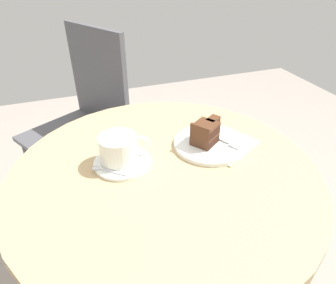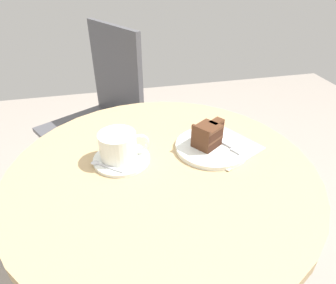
{
  "view_description": "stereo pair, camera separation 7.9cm",
  "coord_description": "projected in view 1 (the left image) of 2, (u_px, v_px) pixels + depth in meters",
  "views": [
    {
      "loc": [
        -0.19,
        -0.57,
        1.18
      ],
      "look_at": [
        0.03,
        0.06,
        0.75
      ],
      "focal_mm": 32.0,
      "sensor_mm": 36.0,
      "label": 1
    },
    {
      "loc": [
        -0.12,
        -0.59,
        1.18
      ],
      "look_at": [
        0.03,
        0.06,
        0.75
      ],
      "focal_mm": 32.0,
      "sensor_mm": 36.0,
      "label": 2
    }
  ],
  "objects": [
    {
      "name": "cafe_chair",
      "position": [
        87.0,
        114.0,
        1.36
      ],
      "size": [
        0.52,
        0.52,
        0.91
      ],
      "rotation": [
        0.0,
        0.0,
        5.23
      ],
      "color": "#4C4C51",
      "rests_on": "ground"
    },
    {
      "name": "fork",
      "position": [
        225.0,
        141.0,
        0.84
      ],
      "size": [
        0.07,
        0.12,
        0.0
      ],
      "rotation": [
        0.0,
        0.0,
        5.2
      ],
      "color": "silver",
      "rests_on": "cake_plate"
    },
    {
      "name": "napkin",
      "position": [
        221.0,
        143.0,
        0.85
      ],
      "size": [
        0.23,
        0.22,
        0.0
      ],
      "rotation": [
        0.0,
        0.0,
        3.61
      ],
      "color": "beige",
      "rests_on": "cafe_table"
    },
    {
      "name": "saucer",
      "position": [
        123.0,
        162.0,
        0.77
      ],
      "size": [
        0.15,
        0.15,
        0.01
      ],
      "color": "silver",
      "rests_on": "cafe_table"
    },
    {
      "name": "cafe_table",
      "position": [
        165.0,
        202.0,
        0.82
      ],
      "size": [
        0.78,
        0.78,
        0.71
      ],
      "color": "tan",
      "rests_on": "ground"
    },
    {
      "name": "coffee_cup",
      "position": [
        119.0,
        148.0,
        0.75
      ],
      "size": [
        0.13,
        0.1,
        0.07
      ],
      "color": "silver",
      "rests_on": "saucer"
    },
    {
      "name": "teaspoon",
      "position": [
        105.0,
        170.0,
        0.74
      ],
      "size": [
        0.08,
        0.07,
        0.0
      ],
      "rotation": [
        0.0,
        0.0,
        2.45
      ],
      "color": "silver",
      "rests_on": "saucer"
    },
    {
      "name": "cake_slice",
      "position": [
        206.0,
        133.0,
        0.82
      ],
      "size": [
        0.1,
        0.09,
        0.07
      ],
      "rotation": [
        0.0,
        0.0,
        0.6
      ],
      "color": "#381E14",
      "rests_on": "cake_plate"
    },
    {
      "name": "cake_plate",
      "position": [
        210.0,
        144.0,
        0.84
      ],
      "size": [
        0.2,
        0.2,
        0.01
      ],
      "color": "silver",
      "rests_on": "cafe_table"
    }
  ]
}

